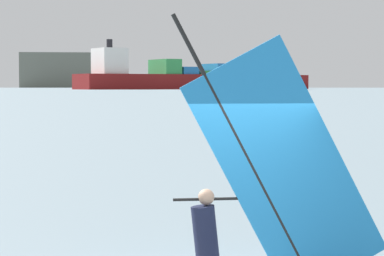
# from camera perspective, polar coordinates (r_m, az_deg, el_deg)

# --- Properties ---
(windsurfer) EXTENTS (4.22, 1.30, 3.94)m
(windsurfer) POSITION_cam_1_polar(r_m,az_deg,el_deg) (11.43, 2.82, -6.38)
(windsurfer) COLOR white
(windsurfer) RESTS_ON ground_plane
(cargo_ship) EXTENTS (163.75, 120.92, 33.69)m
(cargo_ship) POSITION_cam_1_polar(r_m,az_deg,el_deg) (596.31, 0.07, 3.44)
(cargo_ship) COLOR maroon
(cargo_ship) RESTS_ON ground_plane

